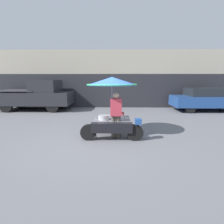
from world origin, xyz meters
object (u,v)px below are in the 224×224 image
object	(u,v)px
vendor_motorcycle_cart	(112,91)
parked_car	(206,99)
vendor_person	(116,113)
pickup_truck	(37,96)

from	to	relation	value
vendor_motorcycle_cart	parked_car	xyz separation A→B (m)	(5.94, 5.11, -0.83)
vendor_motorcycle_cart	vendor_person	xyz separation A→B (m)	(0.14, -0.34, -0.71)
vendor_person	pickup_truck	distance (m)	7.64
vendor_person	pickup_truck	bearing A→B (deg)	132.98
vendor_motorcycle_cart	parked_car	distance (m)	7.88
pickup_truck	parked_car	bearing A→B (deg)	-0.71
vendor_motorcycle_cart	pickup_truck	xyz separation A→B (m)	(-5.07, 5.25, -0.64)
vendor_motorcycle_cart	pickup_truck	size ratio (longest dim) A/B	0.43
parked_car	pickup_truck	bearing A→B (deg)	179.29
parked_car	pickup_truck	world-z (taller)	pickup_truck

